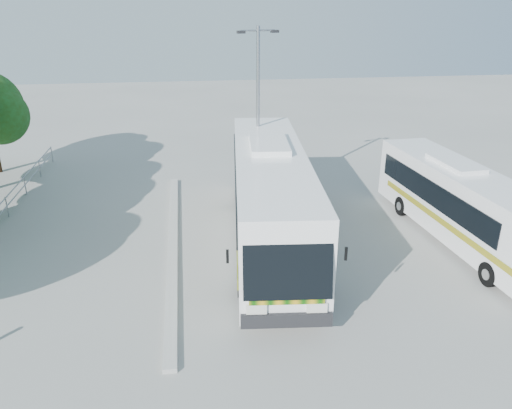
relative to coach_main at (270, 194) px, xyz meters
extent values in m
plane|color=#9E9E99|center=(-1.80, -1.83, -2.09)|extent=(100.00, 100.00, 0.00)
cube|color=#B2B2AD|center=(-4.10, 0.17, -2.01)|extent=(0.40, 16.00, 0.15)
cylinder|color=gray|center=(-11.80, 12.17, -1.59)|extent=(0.06, 0.06, 1.00)
cube|color=white|center=(0.00, 0.03, 0.01)|extent=(4.08, 13.64, 3.41)
cube|color=black|center=(-0.65, -6.68, 0.43)|extent=(2.61, 0.76, 2.17)
cube|color=black|center=(-1.35, 0.84, 0.43)|extent=(1.09, 10.70, 1.23)
cube|color=black|center=(1.48, 0.57, 0.43)|extent=(1.09, 10.70, 1.23)
cube|color=#11530B|center=(-1.45, -0.16, -0.63)|extent=(1.16, 11.59, 0.31)
cylinder|color=black|center=(-1.68, -4.19, -1.53)|extent=(0.44, 1.15, 1.12)
cylinder|color=black|center=(0.84, -4.43, -1.53)|extent=(0.44, 1.15, 1.12)
cylinder|color=black|center=(-0.89, 3.94, -1.53)|extent=(0.44, 1.15, 1.12)
cylinder|color=black|center=(1.63, 3.70, -1.53)|extent=(0.44, 1.15, 1.12)
cube|color=white|center=(7.86, -1.22, -0.39)|extent=(2.93, 10.95, 2.75)
cube|color=black|center=(6.68, -0.75, -0.06)|extent=(0.59, 8.64, 0.99)
cube|color=black|center=(8.97, -0.61, -0.06)|extent=(0.59, 8.64, 0.99)
cube|color=#0E6413|center=(6.73, -1.56, -0.91)|extent=(0.62, 9.36, 0.25)
cylinder|color=black|center=(7.07, -4.79, -1.63)|extent=(0.33, 0.92, 0.90)
cylinder|color=black|center=(6.65, 1.78, -1.63)|extent=(0.33, 0.92, 0.90)
cylinder|color=black|center=(8.68, 1.91, -1.63)|extent=(0.33, 0.92, 0.90)
cylinder|color=#909398|center=(0.20, 4.84, 2.13)|extent=(0.21, 0.21, 8.44)
cylinder|color=#909398|center=(0.20, 4.84, 6.14)|extent=(1.65, 0.54, 0.08)
cube|color=black|center=(-0.61, 4.61, 6.09)|extent=(0.41, 0.28, 0.13)
cube|color=black|center=(1.02, 5.06, 6.09)|extent=(0.41, 0.28, 0.13)
camera|label=1|loc=(-3.33, -18.90, 7.25)|focal=35.00mm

